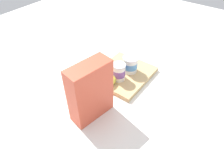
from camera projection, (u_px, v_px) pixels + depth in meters
name	position (u px, v px, depth m)	size (l,w,h in m)	color
ground_plane	(123.00, 76.00, 1.04)	(2.40, 2.40, 0.00)	silver
cutting_board	(123.00, 74.00, 1.03)	(0.28, 0.25, 0.02)	tan
cereal_box	(90.00, 92.00, 0.77)	(0.17, 0.07, 0.25)	#D85138
yogurt_cup_front	(130.00, 64.00, 1.01)	(0.08, 0.08, 0.08)	white
yogurt_cup_back	(119.00, 72.00, 0.96)	(0.06, 0.06, 0.09)	white
banana_bunch	(111.00, 73.00, 1.00)	(0.19, 0.11, 0.04)	yellow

